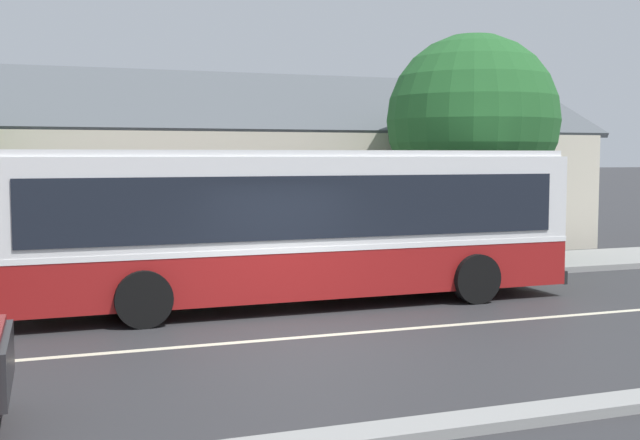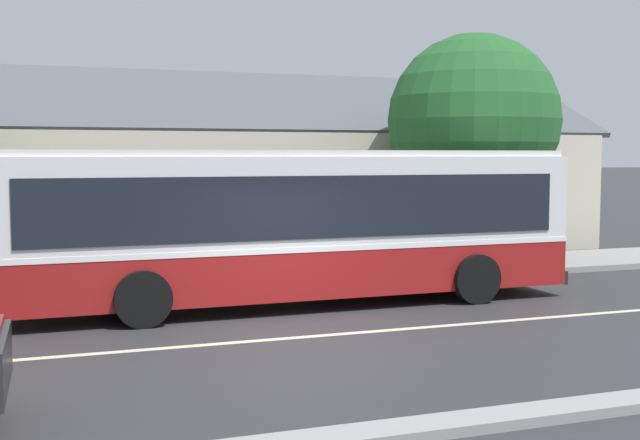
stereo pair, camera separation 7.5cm
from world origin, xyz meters
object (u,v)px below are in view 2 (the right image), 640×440
bench_by_building (17,271)px  bench_down_street (194,263)px  transit_bus (292,222)px  street_tree_primary (475,126)px  bus_stop_sign (515,208)px

bench_by_building → bench_down_street: bearing=2.2°
bench_down_street → bench_by_building: bearing=-177.8°
transit_bus → bench_by_building: (-5.18, 2.42, -1.08)m
street_tree_primary → bus_stop_sign: bearing=-81.5°
bench_down_street → street_tree_primary: bearing=8.2°
transit_bus → street_tree_primary: 7.58m
bench_down_street → street_tree_primary: size_ratio=0.26×
bench_by_building → bus_stop_sign: (11.70, -0.33, 1.07)m
bench_by_building → bench_down_street: (3.70, 0.14, -0.01)m
bench_by_building → bus_stop_sign: bus_stop_sign is taller
street_tree_primary → bus_stop_sign: street_tree_primary is taller
transit_bus → street_tree_primary: size_ratio=1.83×
bench_down_street → bus_stop_sign: bearing=-3.4°
transit_bus → bus_stop_sign: (6.52, 2.09, -0.01)m
transit_bus → bus_stop_sign: 6.85m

